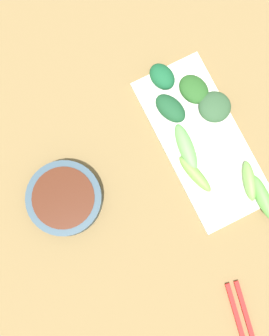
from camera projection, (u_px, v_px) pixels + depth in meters
tabletop at (160, 172)px, 0.86m from camera, size 2.10×2.10×0.02m
sauce_bowl at (64, 198)px, 0.82m from camera, size 0.13×0.13×0.04m
serving_plate at (202, 141)px, 0.85m from camera, size 0.14×0.31×0.01m
broccoli_stalk_0 at (195, 174)px, 0.83m from camera, size 0.04×0.09×0.02m
broccoli_stalk_1 at (249, 181)px, 0.82m from camera, size 0.04×0.08×0.03m
broccoli_stalk_2 at (263, 197)px, 0.82m from camera, size 0.03×0.09×0.03m
broccoli_leafy_3 at (170, 108)px, 0.84m from camera, size 0.06×0.08×0.03m
broccoli_leafy_4 at (215, 107)px, 0.84m from camera, size 0.07×0.07×0.02m
broccoli_stalk_5 at (186, 148)px, 0.83m from camera, size 0.04×0.09×0.03m
broccoli_leafy_6 at (162, 77)px, 0.85m from camera, size 0.05×0.06×0.03m
broccoli_leafy_7 at (194, 89)px, 0.85m from camera, size 0.06×0.07×0.02m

